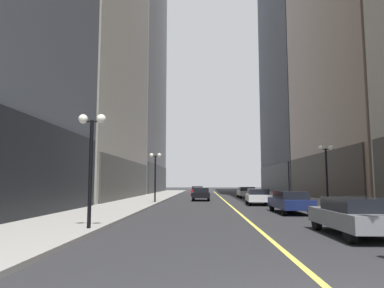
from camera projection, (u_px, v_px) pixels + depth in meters
The scene contains 16 objects.
ground_plane at pixel (223, 199), 39.31m from camera, with size 200.00×200.00×0.00m, color #262628.
sidewalk_left at pixel (149, 198), 39.58m from camera, with size 4.50×78.00×0.15m, color gray.
sidewalk_right at pixel (297, 199), 39.05m from camera, with size 4.50×78.00×0.15m, color gray.
lane_centre_stripe at pixel (223, 199), 39.31m from camera, with size 0.16×70.00×0.01m, color #E5D64C.
building_left_mid at pixel (69, 46), 41.34m from camera, with size 14.92×24.00×35.78m.
building_left_far at pixel (129, 8), 68.60m from camera, with size 12.20×26.00×71.76m.
building_right_far at pixel (302, 7), 67.46m from camera, with size 12.98×26.00×70.79m.
car_grey at pixel (356, 215), 12.06m from camera, with size 1.96×4.41×1.32m.
car_navy at pixel (290, 201), 21.23m from camera, with size 1.80×4.77×1.32m.
car_white at pixel (258, 196), 29.06m from camera, with size 1.99×4.10×1.32m.
car_black at pixel (201, 194), 36.24m from camera, with size 1.78×4.05×1.32m.
car_silver at pixel (246, 192), 42.66m from camera, with size 1.96×4.10×1.32m.
car_red at pixel (197, 191), 50.05m from camera, with size 1.74×4.25×1.32m.
street_lamp_left_near at pixel (91, 145), 13.36m from camera, with size 1.06×0.36×4.43m.
street_lamp_left_far at pixel (155, 166), 31.07m from camera, with size 1.06×0.36×4.43m.
street_lamp_right_mid at pixel (326, 162), 24.50m from camera, with size 1.06×0.36×4.43m.
Camera 1 is at (-2.15, -4.84, 1.82)m, focal length 32.97 mm.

